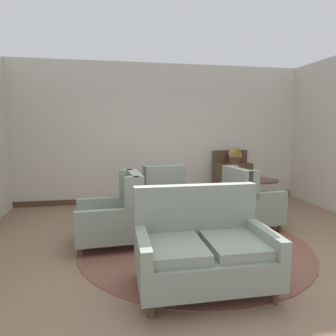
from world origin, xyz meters
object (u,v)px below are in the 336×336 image
Objects in this scene: armchair_beside_settee at (115,216)px; side_table at (261,194)px; coffee_table at (189,218)px; armchair_near_window at (249,203)px; settee at (203,249)px; armchair_near_sideboard at (160,195)px; gramophone at (236,153)px; porcelain_vase at (189,203)px; sideboard at (232,179)px.

side_table is at bearing 104.59° from armchair_beside_settee.
coffee_table is 0.78× the size of armchair_near_window.
armchair_near_sideboard is at bearing 91.31° from settee.
armchair_beside_settee is (-2.20, -0.29, -0.02)m from armchair_near_window.
gramophone reaches higher than armchair_beside_settee.
porcelain_vase is 2.87m from sideboard.
side_table is at bearing 31.10° from coffee_table.
porcelain_vase is 0.33× the size of armchair_near_window.
settee is at bearing -118.01° from gramophone.
side_table is (1.88, -0.33, 0.01)m from armchair_near_sideboard.
settee is 2.10m from armchair_near_window.
sideboard is at bearing 55.10° from porcelain_vase.
sideboard is (2.71, 2.25, 0.08)m from armchair_beside_settee.
side_table is 1.36m from sideboard.
porcelain_vase is 0.29× the size of sideboard.
armchair_beside_settee is 0.90× the size of sideboard.
porcelain_vase is at bearing 89.29° from armchair_near_sideboard.
armchair_near_window is at bearing -106.69° from gramophone.
armchair_near_window reaches higher than coffee_table.
armchair_near_window is at bearing 51.95° from settee.
gramophone is at bearing -163.90° from armchair_near_sideboard.
sideboard is (-0.03, 1.36, 0.07)m from side_table.
gramophone is (1.90, 0.93, 0.69)m from armchair_near_sideboard.
armchair_beside_settee is 3.52m from sideboard.
sideboard is at bearing 126.22° from armchair_beside_settee.
settee reaches higher than coffee_table.
porcelain_vase is 1.20m from armchair_near_window.
armchair_beside_settee reaches higher than armchair_near_sideboard.
side_table is at bearing -88.80° from sideboard.
gramophone is (2.76, 2.16, 0.69)m from armchair_beside_settee.
armchair_near_sideboard reaches higher than side_table.
porcelain_vase is at bearing 81.23° from armchair_beside_settee.
settee is at bearing -116.82° from sideboard.
side_table is (2.74, 0.89, 0.01)m from armchair_beside_settee.
porcelain_vase is at bearing -124.90° from sideboard.
settee is 4.04m from sideboard.
sideboard is 2.33× the size of gramophone.
coffee_table is at bearing 89.10° from armchair_near_sideboard.
settee reaches higher than side_table.
settee is at bearing 29.94° from armchair_beside_settee.
gramophone is (0.05, -0.09, 0.61)m from sideboard.
gramophone is at bearing 89.14° from side_table.
coffee_table is 2.88m from sideboard.
settee is 2.91m from side_table.
porcelain_vase is (0.00, 0.01, 0.23)m from coffee_table.
sideboard is at bearing 55.24° from coffee_table.
settee is 2.80× the size of gramophone.
gramophone is at bearing 62.52° from settee.
settee is 2.58m from armchair_near_sideboard.
sideboard is at bearing 63.71° from settee.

